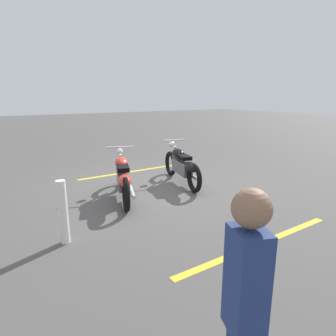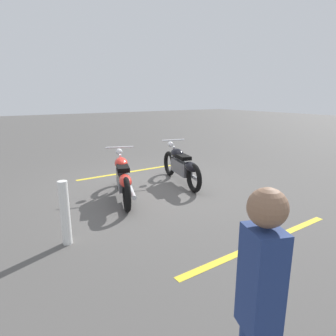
# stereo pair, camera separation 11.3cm
# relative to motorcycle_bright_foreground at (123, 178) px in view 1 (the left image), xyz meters

# --- Properties ---
(ground_plane) EXTENTS (60.00, 60.00, 0.00)m
(ground_plane) POSITION_rel_motorcycle_bright_foreground_xyz_m (-0.41, 0.85, -0.46)
(ground_plane) COLOR #514F4C
(motorcycle_bright_foreground) EXTENTS (2.14, 0.88, 1.04)m
(motorcycle_bright_foreground) POSITION_rel_motorcycle_bright_foreground_xyz_m (0.00, 0.00, 0.00)
(motorcycle_bright_foreground) COLOR black
(motorcycle_bright_foreground) RESTS_ON ground
(motorcycle_dark_foreground) EXTENTS (2.20, 0.73, 1.04)m
(motorcycle_dark_foreground) POSITION_rel_motorcycle_bright_foreground_xyz_m (-0.22, 1.68, 0.00)
(motorcycle_dark_foreground) COLOR black
(motorcycle_dark_foreground) RESTS_ON ground
(bystander_near_row) EXTENTS (0.29, 0.26, 1.68)m
(bystander_near_row) POSITION_rel_motorcycle_bright_foreground_xyz_m (4.55, -1.21, 0.48)
(bystander_near_row) COLOR navy
(bystander_near_row) RESTS_ON ground
(bollard_post) EXTENTS (0.14, 0.14, 0.97)m
(bollard_post) POSITION_rel_motorcycle_bright_foreground_xyz_m (1.33, -1.53, 0.02)
(bollard_post) COLOR white
(bollard_post) RESTS_ON ground
(parking_stripe_near) EXTENTS (0.20, 3.20, 0.01)m
(parking_stripe_near) POSITION_rel_motorcycle_bright_foreground_xyz_m (-1.95, 1.14, -0.46)
(parking_stripe_near) COLOR yellow
(parking_stripe_near) RESTS_ON ground
(parking_stripe_mid) EXTENTS (0.20, 3.20, 0.01)m
(parking_stripe_mid) POSITION_rel_motorcycle_bright_foreground_xyz_m (2.92, 0.92, -0.46)
(parking_stripe_mid) COLOR yellow
(parking_stripe_mid) RESTS_ON ground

